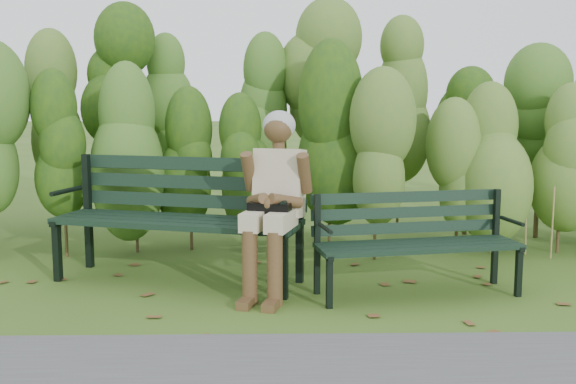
{
  "coord_description": "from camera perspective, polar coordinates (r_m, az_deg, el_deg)",
  "views": [
    {
      "loc": [
        -0.11,
        -5.06,
        1.5
      ],
      "look_at": [
        0.0,
        0.35,
        0.75
      ],
      "focal_mm": 42.0,
      "sensor_mm": 36.0,
      "label": 1
    }
  ],
  "objects": [
    {
      "name": "ground",
      "position": [
        5.28,
        0.08,
        -8.61
      ],
      "size": [
        80.0,
        80.0,
        0.0
      ],
      "primitive_type": "plane",
      "color": "#39551B"
    },
    {
      "name": "hedge_band",
      "position": [
        6.93,
        -0.25,
        5.89
      ],
      "size": [
        11.04,
        1.67,
        2.42
      ],
      "color": "#47381E",
      "rests_on": "ground"
    },
    {
      "name": "leaf_litter",
      "position": [
        5.16,
        4.47,
        -9.02
      ],
      "size": [
        5.14,
        2.24,
        0.01
      ],
      "color": "brown",
      "rests_on": "ground"
    },
    {
      "name": "bench_left",
      "position": [
        5.66,
        -8.93,
        -1.36
      ],
      "size": [
        2.14,
        1.2,
        1.02
      ],
      "color": "black",
      "rests_on": "ground"
    },
    {
      "name": "bench_right",
      "position": [
        5.31,
        10.62,
        -3.55
      ],
      "size": [
        1.63,
        0.78,
        0.78
      ],
      "color": "black",
      "rests_on": "ground"
    },
    {
      "name": "seated_woman",
      "position": [
        5.15,
        -1.16,
        0.13
      ],
      "size": [
        0.59,
        0.85,
        1.41
      ],
      "color": "beige",
      "rests_on": "ground"
    }
  ]
}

